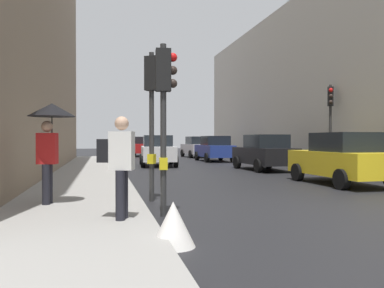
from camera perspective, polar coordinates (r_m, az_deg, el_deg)
name	(u,v)px	position (r m, az deg, el deg)	size (l,w,h in m)	color
ground_plane	(366,211)	(9.49, 23.38, -8.70)	(120.00, 120.00, 0.00)	black
sidewalk_kerb	(85,184)	(13.68, -14.89, -5.45)	(2.90, 40.00, 0.16)	gray
traffic_light_mid_street	(330,112)	(18.80, 19.02, 4.25)	(0.35, 0.45, 3.95)	#2D2D2D
traffic_light_near_right	(152,99)	(10.03, -5.62, 6.41)	(0.45, 0.36, 3.68)	#2D2D2D
traffic_light_near_left	(165,98)	(8.07, -3.91, 6.59)	(0.44, 0.26, 3.43)	#2D2D2D
car_dark_suv	(264,153)	(20.21, 10.23, -1.20)	(2.14, 4.26, 1.76)	black
car_silver_hatchback	(197,147)	(34.10, 0.70, -0.42)	(2.19, 4.29, 1.76)	#BCBCC1
car_blue_van	(214,149)	(27.99, 3.20, -0.66)	(2.08, 4.23, 1.76)	navy
car_yellow_taxi	(342,159)	(14.56, 20.50, -1.96)	(2.11, 4.24, 1.76)	yellow
car_red_sedan	(142,146)	(36.71, -7.07, -0.35)	(2.20, 4.29, 1.76)	red
car_white_compact	(158,151)	(23.32, -4.88, -0.94)	(2.23, 4.31, 1.76)	silver
pedestrian_with_umbrella	(50,125)	(9.06, -19.42, 2.56)	(1.00, 1.00, 2.14)	black
pedestrian_with_black_backpack	(119,161)	(7.03, -10.27, -2.39)	(0.65, 0.45, 1.77)	black
warning_sign_triangle	(173,224)	(5.86, -2.68, -11.26)	(0.64, 0.64, 0.65)	silver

